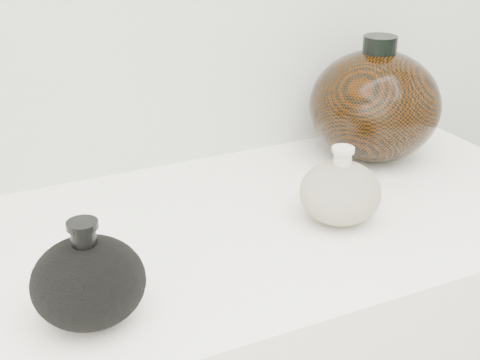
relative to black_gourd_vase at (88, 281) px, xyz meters
name	(u,v)px	position (x,y,z in m)	size (l,w,h in m)	color
black_gourd_vase	(88,281)	(0.00, 0.00, 0.00)	(0.15, 0.15, 0.13)	black
cream_gourd_vase	(340,192)	(0.38, 0.08, 0.00)	(0.15, 0.15, 0.12)	beige
right_round_pot	(375,105)	(0.57, 0.26, 0.05)	(0.25, 0.25, 0.22)	black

